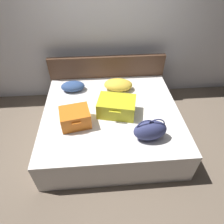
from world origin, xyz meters
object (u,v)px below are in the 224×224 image
at_px(hard_case_large, 117,106).
at_px(hard_case_medium, 75,117).
at_px(duffel_bag, 150,130).
at_px(pillow_near_headboard, 118,85).
at_px(pillow_center_head, 73,86).
at_px(bed, 111,123).

relative_size(hard_case_large, hard_case_medium, 1.34).
distance_m(duffel_bag, pillow_near_headboard, 1.15).
height_order(hard_case_large, duffel_bag, duffel_bag).
bearing_deg(pillow_near_headboard, pillow_center_head, 177.64).
bearing_deg(hard_case_large, pillow_center_head, 150.52).
distance_m(hard_case_medium, pillow_center_head, 0.82).
distance_m(duffel_bag, pillow_center_head, 1.56).
height_order(hard_case_large, pillow_center_head, hard_case_large).
relative_size(hard_case_large, duffel_bag, 1.36).
bearing_deg(pillow_center_head, hard_case_medium, -83.52).
bearing_deg(hard_case_medium, bed, 13.17).
bearing_deg(pillow_center_head, bed, -44.02).
height_order(bed, pillow_center_head, pillow_center_head).
relative_size(duffel_bag, pillow_near_headboard, 0.92).
height_order(hard_case_medium, duffel_bag, duffel_bag).
distance_m(hard_case_medium, pillow_near_headboard, 1.03).
xyz_separation_m(hard_case_large, pillow_near_headboard, (0.09, 0.60, -0.03)).
bearing_deg(bed, hard_case_large, -33.10).
relative_size(hard_case_medium, pillow_near_headboard, 0.94).
distance_m(pillow_near_headboard, pillow_center_head, 0.76).
xyz_separation_m(bed, hard_case_large, (0.07, -0.05, 0.38)).
xyz_separation_m(pillow_near_headboard, pillow_center_head, (-0.76, 0.03, -0.01)).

